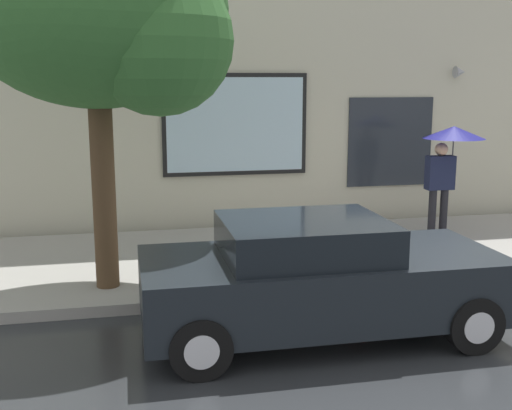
# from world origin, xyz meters

# --- Properties ---
(ground_plane) EXTENTS (60.00, 60.00, 0.00)m
(ground_plane) POSITION_xyz_m (0.00, 0.00, 0.00)
(ground_plane) COLOR #282B2D
(sidewalk) EXTENTS (20.00, 4.00, 0.15)m
(sidewalk) POSITION_xyz_m (0.00, 3.00, 0.07)
(sidewalk) COLOR gray
(sidewalk) RESTS_ON ground
(building_facade) EXTENTS (20.00, 0.67, 7.00)m
(building_facade) POSITION_xyz_m (-0.01, 5.50, 3.48)
(building_facade) COLOR beige
(building_facade) RESTS_ON ground
(parked_car) EXTENTS (4.09, 1.83, 1.39)m
(parked_car) POSITION_xyz_m (-1.37, -0.09, 0.69)
(parked_car) COLOR black
(parked_car) RESTS_ON ground
(fire_hydrant) EXTENTS (0.30, 0.44, 0.80)m
(fire_hydrant) POSITION_xyz_m (-0.06, 1.96, 0.54)
(fire_hydrant) COLOR red
(fire_hydrant) RESTS_ON sidewalk
(pedestrian_with_umbrella) EXTENTS (1.09, 1.09, 1.99)m
(pedestrian_with_umbrella) POSITION_xyz_m (2.19, 3.50, 1.76)
(pedestrian_with_umbrella) COLOR black
(pedestrian_with_umbrella) RESTS_ON sidewalk
(street_tree) EXTENTS (3.40, 2.89, 4.96)m
(street_tree) POSITION_xyz_m (-3.62, 1.72, 3.73)
(street_tree) COLOR #4C3823
(street_tree) RESTS_ON sidewalk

